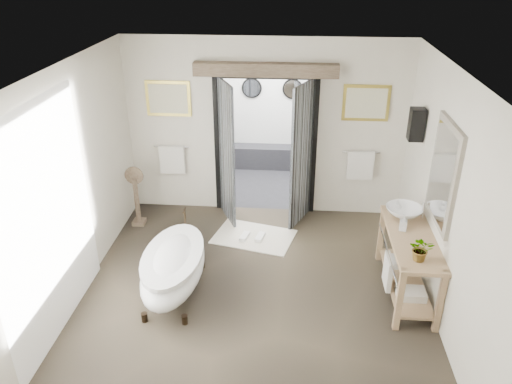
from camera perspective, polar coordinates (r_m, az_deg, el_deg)
ground_plane at (r=6.57m, az=-0.43°, el=-12.17°), size 5.00×5.00×0.00m
room_shell at (r=5.50m, az=-0.98°, el=2.40°), size 4.52×5.02×2.91m
shower_room at (r=9.67m, az=1.64°, el=7.04°), size 2.22×2.01×2.51m
back_wall_dressing at (r=7.87m, az=1.02°, el=7.56°), size 3.82×0.77×2.52m
clawfoot_tub at (r=6.54m, az=-9.39°, el=-8.42°), size 0.75×1.68×0.82m
vanity at (r=6.69m, az=16.85°, el=-7.37°), size 0.57×1.60×0.85m
pedestal_mirror at (r=8.22m, az=-13.46°, el=-0.90°), size 0.30×0.19×1.02m
rug at (r=7.83m, az=-0.25°, el=-5.12°), size 1.36×1.07×0.01m
slippers at (r=7.77m, az=-0.43°, el=-5.12°), size 0.40×0.28×0.05m
basin at (r=6.86m, az=16.54°, el=-2.28°), size 0.53×0.53×0.17m
plant at (r=6.00m, az=18.37°, el=-6.20°), size 0.31×0.28×0.30m
soap_bottle_a at (r=6.57m, az=16.50°, el=-3.42°), size 0.11×0.11×0.20m
soap_bottle_b at (r=7.00m, az=15.84°, el=-1.58°), size 0.15×0.15×0.17m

